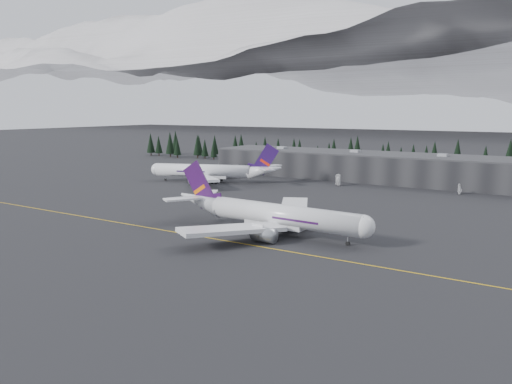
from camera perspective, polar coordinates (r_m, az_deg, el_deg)
The scene contains 8 objects.
ground at distance 131.14m, azimuth -4.67°, elevation -5.10°, with size 1400.00×1400.00×0.00m, color black.
taxiline at distance 129.59m, azimuth -5.20°, elevation -5.28°, with size 400.00×0.40×0.02m, color gold.
terminal at distance 240.44m, azimuth 13.45°, elevation 2.85°, with size 160.00×30.00×12.60m.
treeline at distance 275.46m, azimuth 15.95°, elevation 3.81°, with size 360.00×20.00×15.00m, color black.
jet_main at distance 134.20m, azimuth 1.26°, elevation -2.49°, with size 61.78×56.96×18.15m.
jet_parked at distance 226.74m, azimuth -4.82°, elevation 2.39°, with size 59.67×53.45×18.12m.
gse_vehicle_a at distance 219.51m, azimuth 9.40°, elevation 0.90°, with size 2.36×5.12×1.42m, color silver.
gse_vehicle_b at distance 210.48m, azimuth 22.25°, elevation -0.05°, with size 1.66×4.13×1.41m, color silver.
Camera 1 is at (76.28, -101.47, 32.90)m, focal length 35.00 mm.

